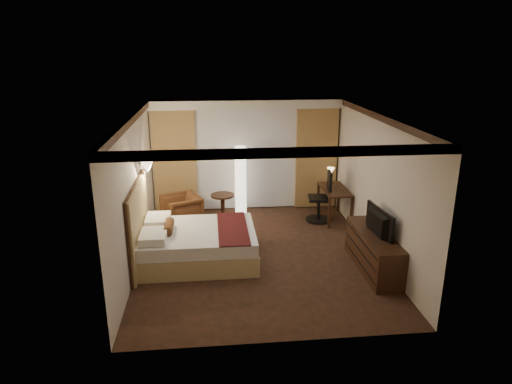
{
  "coord_description": "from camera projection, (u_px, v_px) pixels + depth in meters",
  "views": [
    {
      "loc": [
        -0.86,
        -8.0,
        3.87
      ],
      "look_at": [
        0.0,
        0.4,
        1.15
      ],
      "focal_mm": 32.0,
      "sensor_mm": 36.0,
      "label": 1
    }
  ],
  "objects": [
    {
      "name": "bed",
      "position": [
        199.0,
        245.0,
        8.54
      ],
      "size": [
        2.13,
        1.66,
        0.62
      ],
      "primitive_type": null,
      "color": "white",
      "rests_on": "floor"
    },
    {
      "name": "dresser",
      "position": [
        374.0,
        251.0,
        8.18
      ],
      "size": [
        0.5,
        1.78,
        0.69
      ],
      "primitive_type": null,
      "color": "black",
      "rests_on": "floor"
    },
    {
      "name": "television",
      "position": [
        375.0,
        219.0,
        7.98
      ],
      "size": [
        0.66,
        1.02,
        0.13
      ],
      "primitive_type": "imported",
      "rotation": [
        0.0,
        0.0,
        1.67
      ],
      "color": "black",
      "rests_on": "dresser"
    },
    {
      "name": "headboard",
      "position": [
        139.0,
        225.0,
        8.31
      ],
      "size": [
        0.12,
        1.96,
        1.5
      ],
      "primitive_type": null,
      "color": "tan",
      "rests_on": "floor"
    },
    {
      "name": "curtain_right_drape",
      "position": [
        316.0,
        158.0,
        11.1
      ],
      "size": [
        1.0,
        0.14,
        2.45
      ],
      "primitive_type": "cube",
      "color": "#A18049",
      "rests_on": "back_wall"
    },
    {
      "name": "office_chair",
      "position": [
        319.0,
        196.0,
        10.38
      ],
      "size": [
        0.64,
        0.64,
        1.18
      ],
      "primitive_type": null,
      "rotation": [
        0.0,
        0.0,
        -0.13
      ],
      "color": "black",
      "rests_on": "floor"
    },
    {
      "name": "wall_sconce",
      "position": [
        147.0,
        167.0,
        8.83
      ],
      "size": [
        0.24,
        0.24,
        0.24
      ],
      "primitive_type": null,
      "color": "white",
      "rests_on": "left_wall"
    },
    {
      "name": "crown_molding",
      "position": [
        258.0,
        119.0,
        8.04
      ],
      "size": [
        4.5,
        5.5,
        0.12
      ],
      "primitive_type": null,
      "color": "black",
      "rests_on": "ceiling"
    },
    {
      "name": "floor",
      "position": [
        258.0,
        255.0,
        8.84
      ],
      "size": [
        4.5,
        5.5,
        0.01
      ],
      "primitive_type": "cube",
      "color": "black",
      "rests_on": "ground"
    },
    {
      "name": "floor_lamp",
      "position": [
        241.0,
        182.0,
        10.63
      ],
      "size": [
        0.36,
        0.36,
        1.69
      ],
      "primitive_type": null,
      "color": "white",
      "rests_on": "floor"
    },
    {
      "name": "armchair",
      "position": [
        181.0,
        209.0,
        10.12
      ],
      "size": [
        0.96,
        0.99,
        0.8
      ],
      "primitive_type": "imported",
      "rotation": [
        0.0,
        0.0,
        -1.19
      ],
      "color": "#4B2616",
      "rests_on": "floor"
    },
    {
      "name": "right_wall",
      "position": [
        376.0,
        185.0,
        8.65
      ],
      "size": [
        0.02,
        5.5,
        2.7
      ],
      "primitive_type": "cube",
      "color": "beige",
      "rests_on": "floor"
    },
    {
      "name": "ceiling",
      "position": [
        258.0,
        115.0,
        8.02
      ],
      "size": [
        4.5,
        5.5,
        0.01
      ],
      "primitive_type": "cube",
      "color": "white",
      "rests_on": "back_wall"
    },
    {
      "name": "left_wall",
      "position": [
        134.0,
        192.0,
        8.21
      ],
      "size": [
        0.02,
        5.5,
        2.7
      ],
      "primitive_type": "cube",
      "color": "beige",
      "rests_on": "floor"
    },
    {
      "name": "curtain_sheer",
      "position": [
        246.0,
        159.0,
        10.99
      ],
      "size": [
        2.48,
        0.04,
        2.45
      ],
      "primitive_type": "cube",
      "color": "silver",
      "rests_on": "back_wall"
    },
    {
      "name": "desk_lamp",
      "position": [
        330.0,
        176.0,
        10.77
      ],
      "size": [
        0.18,
        0.18,
        0.34
      ],
      "primitive_type": null,
      "color": "#FFD899",
      "rests_on": "desk"
    },
    {
      "name": "back_wall",
      "position": [
        246.0,
        155.0,
        11.03
      ],
      "size": [
        4.5,
        0.02,
        2.7
      ],
      "primitive_type": "cube",
      "color": "beige",
      "rests_on": "floor"
    },
    {
      "name": "curtain_left_drape",
      "position": [
        175.0,
        162.0,
        10.77
      ],
      "size": [
        1.0,
        0.14,
        2.45
      ],
      "primitive_type": "cube",
      "color": "#A18049",
      "rests_on": "back_wall"
    },
    {
      "name": "desk",
      "position": [
        334.0,
        204.0,
        10.53
      ],
      "size": [
        0.55,
        1.16,
        0.75
      ],
      "primitive_type": null,
      "color": "black",
      "rests_on": "floor"
    },
    {
      "name": "side_table",
      "position": [
        223.0,
        207.0,
        10.59
      ],
      "size": [
        0.54,
        0.54,
        0.6
      ],
      "primitive_type": null,
      "color": "black",
      "rests_on": "floor"
    },
    {
      "name": "soffit",
      "position": [
        247.0,
        104.0,
        10.41
      ],
      "size": [
        4.5,
        0.5,
        0.2
      ],
      "primitive_type": "cube",
      "color": "white",
      "rests_on": "ceiling"
    }
  ]
}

